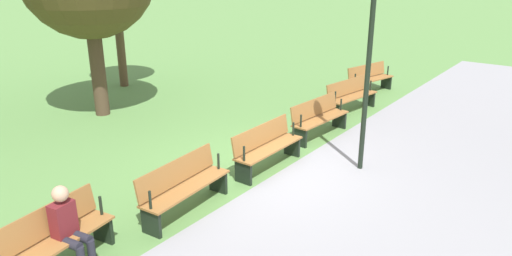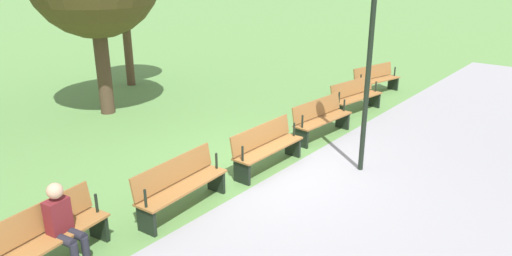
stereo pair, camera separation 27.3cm
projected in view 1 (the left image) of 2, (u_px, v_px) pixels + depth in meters
The scene contains 10 objects.
ground_plane at pixel (269, 168), 9.46m from camera, with size 120.00×120.00×0.00m, color #5B8C47.
path_paving at pixel (389, 205), 8.03m from camera, with size 27.74×4.55×0.01m, color #939399.
bench_0 at pixel (369, 78), 14.82m from camera, with size 1.88×0.87×0.89m.
bench_1 at pixel (351, 95), 12.91m from camera, with size 1.87×0.74×0.89m.
bench_2 at pixel (319, 117), 11.08m from camera, with size 1.85×0.61×0.89m.
bench_3 at pixel (267, 146), 9.34m from camera, with size 1.82×0.47×0.89m.
bench_4 at pixel (184, 185), 7.69m from camera, with size 1.85×0.61×0.89m.
bench_5 at pixel (49, 241), 6.15m from camera, with size 1.87×0.74×0.89m.
person_seated at pixel (69, 225), 6.22m from camera, with size 0.38×0.56×1.20m.
lamp_post at pixel (372, 23), 8.49m from camera, with size 0.32×0.32×4.23m.
Camera 1 is at (7.07, 4.97, 3.96)m, focal length 32.54 mm.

